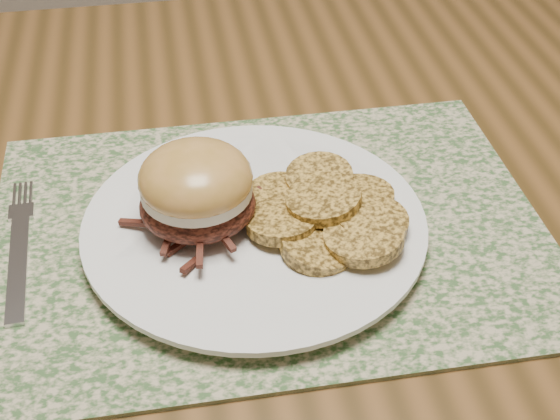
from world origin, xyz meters
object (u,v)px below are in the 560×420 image
object	(u,v)px
pork_sandwich	(196,190)
dinner_plate	(255,227)
dining_table	(344,278)
fork	(19,246)

from	to	relation	value
pork_sandwich	dinner_plate	bearing A→B (deg)	1.45
dining_table	pork_sandwich	bearing A→B (deg)	-172.16
pork_sandwich	fork	distance (m)	0.15
dining_table	fork	bearing A→B (deg)	-178.88
dining_table	dinner_plate	world-z (taller)	dinner_plate
dining_table	dinner_plate	distance (m)	0.13
pork_sandwich	fork	xyz separation A→B (m)	(-0.14, 0.01, -0.05)
pork_sandwich	fork	world-z (taller)	pork_sandwich
dining_table	fork	size ratio (longest dim) A/B	8.72
dinner_plate	dining_table	bearing A→B (deg)	14.50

